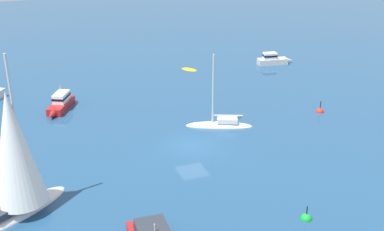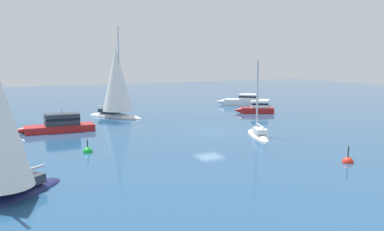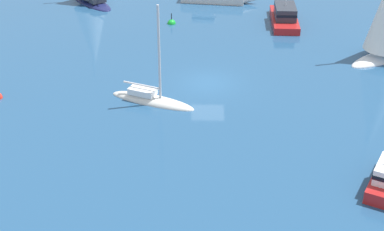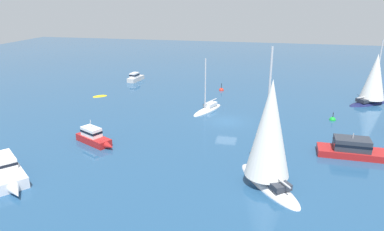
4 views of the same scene
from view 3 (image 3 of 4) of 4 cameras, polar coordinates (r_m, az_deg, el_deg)
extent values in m
plane|color=navy|center=(42.82, 1.61, 3.24)|extent=(160.00, 160.00, 0.00)
ellipsoid|color=silver|center=(40.23, -3.94, 1.38)|extent=(6.39, 3.72, 0.88)
cube|color=white|center=(40.25, -4.93, 2.41)|extent=(2.13, 1.63, 0.44)
cylinder|color=silver|center=(38.36, -3.28, 6.18)|extent=(0.17, 0.17, 6.64)
cylinder|color=silver|center=(40.06, -5.00, 3.02)|extent=(2.69, 1.22, 0.14)
cube|color=#B21E1E|center=(55.35, 9.13, 9.35)|extent=(2.53, 6.71, 0.65)
cone|color=#B21E1E|center=(59.22, 8.79, 10.68)|extent=(0.70, 1.68, 0.65)
cube|color=#2D333D|center=(54.82, 9.22, 10.14)|extent=(1.95, 3.32, 1.15)
cube|color=black|center=(54.80, 9.23, 10.20)|extent=(2.00, 3.36, 0.24)
cylinder|color=silver|center=(54.56, 9.29, 10.97)|extent=(0.08, 0.08, 0.52)
ellipsoid|color=#191E4C|center=(61.58, -9.96, 10.99)|extent=(6.21, 7.13, 0.77)
sphere|color=green|center=(54.69, -2.04, 9.10)|extent=(0.79, 0.79, 0.79)
cylinder|color=black|center=(54.46, -2.05, 9.78)|extent=(0.08, 0.08, 0.59)
camera|label=1|loc=(75.71, 13.45, 28.95)|focal=45.93mm
camera|label=2|loc=(68.95, -30.39, 15.79)|focal=38.75mm
camera|label=4|loc=(59.90, 47.31, 16.52)|focal=33.17mm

